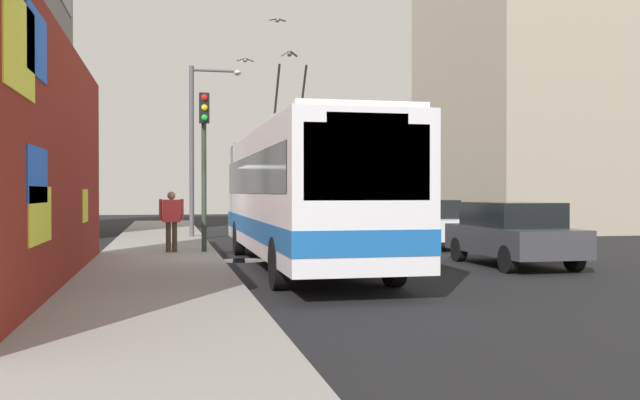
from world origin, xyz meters
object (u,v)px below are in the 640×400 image
city_bus (301,191)px  parked_car_dark_gray (512,232)px  parked_car_white (422,222)px  pedestrian_midblock (171,216)px  street_lamp (198,138)px  parked_car_silver (375,216)px  traffic_light (204,145)px

city_bus → parked_car_dark_gray: (-0.75, -5.20, -1.03)m
parked_car_dark_gray → parked_car_white: (6.31, -0.00, 0.00)m
parked_car_white → city_bus: bearing=136.9°
pedestrian_midblock → street_lamp: bearing=-8.5°
city_bus → pedestrian_midblock: 4.62m
parked_car_silver → pedestrian_midblock: pedestrian_midblock is taller
traffic_light → pedestrian_midblock: bearing=79.2°
city_bus → parked_car_silver: 12.23m
pedestrian_midblock → traffic_light: traffic_light is taller
parked_car_dark_gray → street_lamp: size_ratio=0.64×
traffic_light → street_lamp: bearing=-1.0°
traffic_light → street_lamp: (7.11, -0.13, 0.75)m
city_bus → parked_car_silver: bearing=-25.3°
traffic_light → street_lamp: size_ratio=0.69×
pedestrian_midblock → parked_car_white: bearing=-75.3°
pedestrian_midblock → city_bus: bearing=-138.0°
parked_car_white → parked_car_dark_gray: bearing=180.0°
city_bus → street_lamp: street_lamp is taller
parked_car_white → pedestrian_midblock: (-2.16, 8.25, 0.32)m
pedestrian_midblock → street_lamp: 7.53m
parked_car_silver → traffic_light: size_ratio=0.93×
parked_car_white → pedestrian_midblock: size_ratio=2.89×
pedestrian_midblock → parked_car_dark_gray: bearing=-116.7°
city_bus → pedestrian_midblock: (3.39, 3.05, -0.70)m
city_bus → parked_car_dark_gray: size_ratio=2.80×
city_bus → street_lamp: size_ratio=1.80×
city_bus → parked_car_dark_gray: 5.35m
city_bus → parked_car_dark_gray: bearing=-98.2°
pedestrian_midblock → traffic_light: 2.20m
parked_car_dark_gray → street_lamp: (11.08, 7.22, 3.06)m
parked_car_white → street_lamp: 9.18m
parked_car_white → parked_car_silver: size_ratio=1.18×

